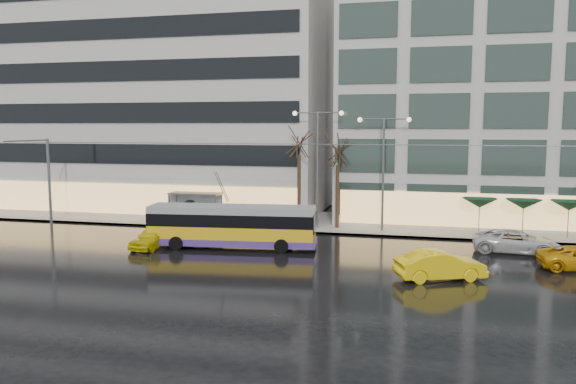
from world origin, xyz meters
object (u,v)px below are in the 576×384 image
(bus_shelter, at_px, (192,201))
(taxi_a, at_px, (153,238))
(street_lamp_near, at_px, (318,153))
(trolleybus, at_px, (232,227))

(bus_shelter, bearing_deg, taxi_a, -83.90)
(bus_shelter, height_order, street_lamp_near, street_lamp_near)
(bus_shelter, xyz_separation_m, taxi_a, (0.95, -8.90, -1.28))
(bus_shelter, distance_m, street_lamp_near, 11.14)
(trolleybus, height_order, street_lamp_near, street_lamp_near)
(trolleybus, distance_m, taxi_a, 5.31)
(bus_shelter, xyz_separation_m, street_lamp_near, (10.38, 0.11, 4.03))
(bus_shelter, relative_size, street_lamp_near, 0.47)
(street_lamp_near, xyz_separation_m, taxi_a, (-9.43, -9.01, -5.31))
(trolleybus, relative_size, bus_shelter, 2.66)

